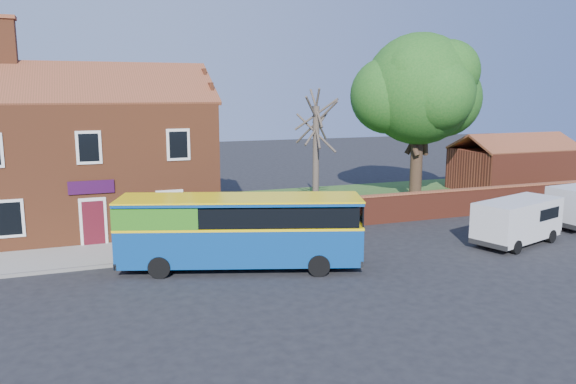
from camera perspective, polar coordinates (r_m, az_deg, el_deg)
name	(u,v)px	position (r m, az deg, el deg)	size (l,w,h in m)	color
ground	(294,279)	(21.70, 0.56, -8.85)	(120.00, 120.00, 0.00)	black
pavement	(96,255)	(25.89, -18.92, -6.11)	(18.00, 3.50, 0.12)	gray
kerb	(97,267)	(24.21, -18.80, -7.20)	(18.00, 0.15, 0.14)	slate
grass_strip	(405,198)	(38.69, 11.79, -0.56)	(26.00, 12.00, 0.04)	#426B28
shop_building	(88,163)	(30.89, -19.62, 2.77)	(12.30, 8.13, 10.50)	brown
boundary_wall	(462,202)	(33.71, 17.22, -1.00)	(22.00, 0.38, 1.60)	maroon
outbuilding	(513,168)	(43.86, 21.90, 2.27)	(8.20, 5.06, 4.17)	maroon
bus	(233,228)	(22.64, -5.64, -3.69)	(9.91, 5.32, 2.94)	navy
van_near	(518,220)	(28.35, 22.29, -2.61)	(5.14, 3.28, 2.10)	silver
large_tree	(419,93)	(36.82, 13.12, 9.79)	(8.77, 6.94, 10.70)	black
bare_tree	(316,156)	(31.21, 2.85, 3.63)	(2.58, 3.07, 6.87)	#4C4238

